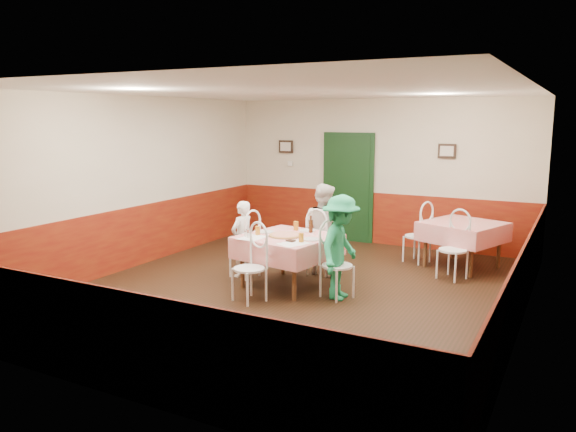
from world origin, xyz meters
The scene contains 39 objects.
floor centered at (0.00, 0.00, 0.00)m, with size 7.00×7.00×0.00m, color black.
ceiling centered at (0.00, 0.00, 2.80)m, with size 7.00×7.00×0.00m, color white.
back_wall centered at (0.00, 3.50, 1.40)m, with size 6.00×0.10×2.80m, color beige.
front_wall centered at (0.00, -3.50, 1.40)m, with size 6.00×0.10×2.80m, color beige.
left_wall centered at (-3.00, 0.00, 1.40)m, with size 0.10×7.00×2.80m, color beige.
right_wall centered at (3.00, 0.00, 1.40)m, with size 0.10×7.00×2.80m, color beige.
wainscot_back centered at (0.00, 3.48, 0.50)m, with size 6.00×0.03×1.00m, color maroon.
wainscot_front centered at (0.00, -3.48, 0.50)m, with size 6.00×0.03×1.00m, color maroon.
wainscot_left centered at (-2.98, 0.00, 0.50)m, with size 0.03×7.00×1.00m, color maroon.
wainscot_right centered at (2.98, 0.00, 0.50)m, with size 0.03×7.00×1.00m, color maroon.
door centered at (-0.60, 3.45, 1.05)m, with size 0.96×0.06×2.10m, color black.
picture_left centered at (-2.00, 3.45, 1.85)m, with size 0.32×0.03×0.26m, color black.
picture_right centered at (1.30, 3.45, 1.85)m, with size 0.32×0.03×0.26m, color black.
thermostat centered at (-1.90, 3.45, 1.50)m, with size 0.10×0.03×0.10m, color white.
main_table centered at (-0.20, 0.13, 0.38)m, with size 1.22×1.22×0.77m, color red.
second_table centered at (1.85, 2.41, 0.38)m, with size 1.12×1.12×0.77m, color red.
chair_left centered at (-1.03, 0.28, 0.45)m, with size 0.42×0.42×0.90m, color white, non-canonical shape.
chair_right centered at (0.64, -0.01, 0.45)m, with size 0.42×0.42×0.90m, color white, non-canonical shape.
chair_far centered at (-0.05, 0.97, 0.45)m, with size 0.42×0.42×0.90m, color white, non-canonical shape.
chair_near centered at (-0.34, -0.70, 0.45)m, with size 0.42×0.42×0.90m, color white, non-canonical shape.
chair_second_a centered at (1.10, 2.41, 0.45)m, with size 0.42×0.42×0.90m, color white, non-canonical shape.
chair_second_b centered at (1.85, 1.66, 0.45)m, with size 0.42×0.42×0.90m, color white, non-canonical shape.
pizza centered at (-0.21, 0.08, 0.78)m, with size 0.46×0.46×0.03m, color #B74723.
plate_left centered at (-0.61, 0.19, 0.77)m, with size 0.25×0.25×0.01m, color white.
plate_right centered at (0.22, 0.05, 0.77)m, with size 0.25×0.25×0.01m, color white.
plate_far centered at (-0.10, 0.57, 0.77)m, with size 0.25×0.25×0.01m, color white.
glass_a centered at (-0.61, -0.02, 0.82)m, with size 0.07×0.07×0.13m, color #BF7219.
glass_b centered at (0.17, -0.16, 0.82)m, with size 0.07×0.07×0.13m, color #BF7219.
glass_c centered at (-0.28, 0.54, 0.83)m, with size 0.07×0.07×0.14m, color #BF7219.
beer_bottle centered at (-0.01, 0.50, 0.88)m, with size 0.06×0.06×0.23m, color #381C0A.
shaker_a centered at (-0.70, -0.22, 0.81)m, with size 0.04×0.04×0.09m, color silver.
shaker_b centered at (-0.63, -0.26, 0.81)m, with size 0.04×0.04×0.09m, color silver.
shaker_c centered at (-0.73, -0.12, 0.81)m, with size 0.04×0.04×0.09m, color #B23319.
menu_left centered at (-0.58, -0.23, 0.76)m, with size 0.30×0.40×0.00m, color white.
menu_right centered at (0.11, -0.29, 0.76)m, with size 0.30×0.40×0.00m, color white.
wallet centered at (0.02, -0.19, 0.77)m, with size 0.11×0.09×0.02m, color black.
diner_left centered at (-1.08, 0.29, 0.59)m, with size 0.43×0.28×1.19m, color gray.
diner_far centered at (-0.04, 1.02, 0.72)m, with size 0.70×0.54×1.44m, color gray.
diner_right centered at (0.69, -0.02, 0.72)m, with size 0.92×0.53×1.43m, color gray.
Camera 1 is at (3.52, -6.89, 2.45)m, focal length 35.00 mm.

